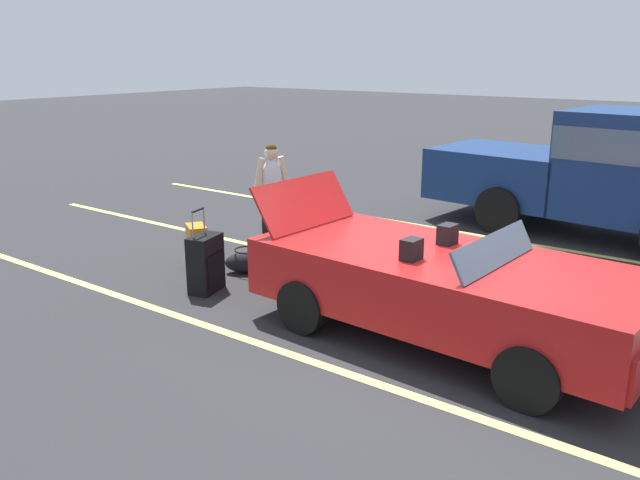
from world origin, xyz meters
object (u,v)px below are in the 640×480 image
Objects in this scene: convertible_car at (462,291)px; parked_pickup_truck_near at (606,171)px; duffel_bag at (248,262)px; traveler_person at (272,191)px; suitcase_large_black at (206,264)px; suitcase_medium_bright at (197,246)px.

parked_pickup_truck_near reaches higher than convertible_car.
duffel_bag is (-3.37, 0.40, -0.43)m from convertible_car.
traveler_person is (-3.84, 1.49, 0.34)m from convertible_car.
traveler_person reaches higher than suitcase_large_black.
parked_pickup_truck_near reaches higher than traveler_person.
suitcase_medium_bright is 0.12× the size of parked_pickup_truck_near.
suitcase_medium_bright is (-4.11, 0.15, -0.28)m from convertible_car.
duffel_bag is at bearing 176.32° from convertible_car.
convertible_car reaches higher than duffel_bag.
parked_pickup_truck_near is at bearing 92.30° from convertible_car.
traveler_person is at bearing 20.75° from suitcase_medium_bright.
parked_pickup_truck_near is at bearing 45.27° from suitcase_large_black.
convertible_car is 4.14m from traveler_person.
duffel_bag is 1.41m from traveler_person.
parked_pickup_truck_near reaches higher than suitcase_large_black.
convertible_car reaches higher than suitcase_large_black.
suitcase_large_black is at bearing -84.99° from duffel_bag.
convertible_car is 3.34m from suitcase_large_black.
traveler_person is at bearing -130.42° from parked_pickup_truck_near.
suitcase_large_black is at bearing -94.77° from suitcase_medium_bright.
convertible_car reaches higher than suitcase_medium_bright.
convertible_car is 6.35× the size of duffel_bag.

